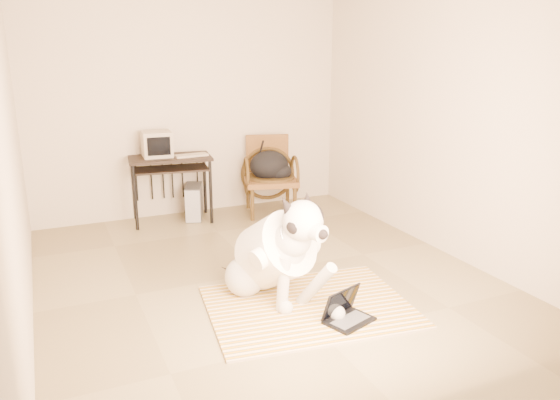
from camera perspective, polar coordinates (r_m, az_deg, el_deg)
floor at (r=5.30m, az=-2.16°, el=-7.61°), size 4.50×4.50×0.00m
wall_back at (r=7.04m, az=-9.25°, el=9.46°), size 4.50×0.00×4.50m
wall_front at (r=2.99m, az=13.92°, el=0.68°), size 4.50×0.00×4.50m
wall_left at (r=4.58m, az=-26.31°, el=4.68°), size 0.00×4.50×4.50m
wall_right at (r=5.95m, az=16.03°, el=7.91°), size 0.00×4.50×4.50m
rug at (r=4.64m, az=3.03°, el=-11.05°), size 1.80×1.46×0.02m
dog at (r=4.64m, az=-0.46°, el=-5.65°), size 0.75×1.35×1.04m
laptop at (r=4.41m, az=6.91°, el=-11.63°), size 0.44×0.37×0.26m
computer_desk at (r=6.75m, az=-11.35°, el=3.49°), size 1.04×0.66×0.81m
crt_monitor at (r=6.75m, az=-12.74°, el=5.72°), size 0.36×0.35×0.31m
desk_keyboard at (r=6.71m, az=-9.26°, el=4.63°), size 0.41×0.18×0.03m
pc_tower at (r=6.95m, az=-8.98°, el=-0.19°), size 0.33×0.49×0.42m
rattan_chair at (r=7.05m, az=-1.06°, el=2.62°), size 0.79×0.77×0.98m
backpack at (r=6.95m, az=-0.94°, el=3.54°), size 0.52×0.42×0.37m
sneaker_left at (r=6.45m, az=0.18°, el=-2.82°), size 0.13×0.29×0.10m
sneaker_right at (r=6.33m, az=2.56°, el=-3.16°), size 0.28×0.33×0.11m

